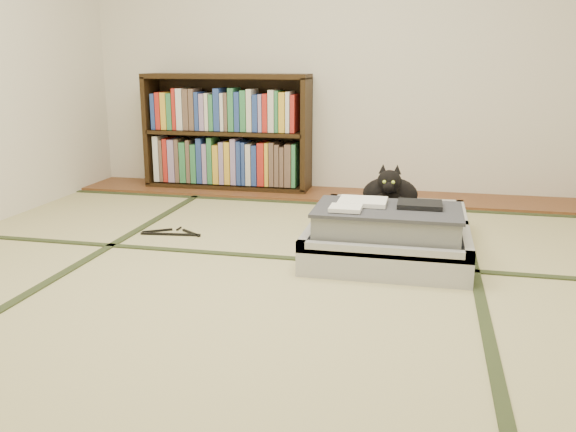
# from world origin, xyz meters

# --- Properties ---
(floor) EXTENTS (4.50, 4.50, 0.00)m
(floor) POSITION_xyz_m (0.00, 0.00, 0.00)
(floor) COLOR tan
(floor) RESTS_ON ground
(wood_strip) EXTENTS (4.00, 0.50, 0.02)m
(wood_strip) POSITION_xyz_m (0.00, 2.00, 0.01)
(wood_strip) COLOR brown
(wood_strip) RESTS_ON ground
(red_item) EXTENTS (0.17, 0.13, 0.07)m
(red_item) POSITION_xyz_m (0.42, 2.03, 0.06)
(red_item) COLOR red
(red_item) RESTS_ON wood_strip
(tatami_borders) EXTENTS (4.00, 4.50, 0.01)m
(tatami_borders) POSITION_xyz_m (0.00, 0.49, 0.00)
(tatami_borders) COLOR #2D381E
(tatami_borders) RESTS_ON ground
(bookcase) EXTENTS (1.34, 0.31, 0.92)m
(bookcase) POSITION_xyz_m (-0.84, 2.07, 0.45)
(bookcase) COLOR black
(bookcase) RESTS_ON wood_strip
(suitcase) EXTENTS (0.84, 1.12, 0.33)m
(suitcase) POSITION_xyz_m (0.56, 0.64, 0.12)
(suitcase) COLOR #A8A8AD
(suitcase) RESTS_ON floor
(cat) EXTENTS (0.37, 0.38, 0.30)m
(cat) POSITION_xyz_m (0.54, 0.93, 0.27)
(cat) COLOR black
(cat) RESTS_ON suitcase
(cable_coil) EXTENTS (0.12, 0.12, 0.03)m
(cable_coil) POSITION_xyz_m (0.72, 0.96, 0.17)
(cable_coil) COLOR white
(cable_coil) RESTS_ON suitcase
(hanger) EXTENTS (0.38, 0.19, 0.01)m
(hanger) POSITION_xyz_m (-0.76, 0.71, 0.01)
(hanger) COLOR black
(hanger) RESTS_ON floor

